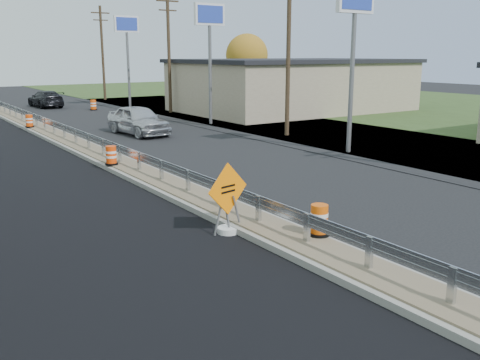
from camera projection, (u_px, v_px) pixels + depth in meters
ground at (188, 197)px, 17.91m from camera, size 140.00×140.00×0.00m
grass_verge_far at (461, 114)px, 42.32m from camera, size 40.00×120.00×0.03m
median at (104, 157)px, 24.34m from camera, size 1.60×55.00×0.23m
guardrail at (95, 141)px, 25.00m from camera, size 0.10×46.15×0.72m
retail_building_near at (293, 85)px, 44.98m from camera, size 18.50×12.50×4.27m
pylon_sign_south at (355, 14)px, 24.56m from camera, size 2.20×0.30×7.90m
pylon_sign_mid at (210, 26)px, 35.05m from camera, size 2.20×0.30×7.90m
pylon_sign_north at (127, 33)px, 46.33m from camera, size 2.20×0.30×7.90m
utility_pole_smid at (288, 49)px, 30.30m from camera, size 1.90×0.26×9.40m
utility_pole_nmid at (169, 51)px, 42.39m from camera, size 1.90×0.26×9.40m
utility_pole_north at (102, 51)px, 54.49m from camera, size 1.90×0.26×9.40m
tree_far_yellow at (247, 55)px, 58.45m from camera, size 4.62×4.62×6.86m
caution_sign at (228, 216)px, 14.20m from camera, size 1.37×0.58×1.92m
barrel_median_near at (319, 221)px, 13.37m from camera, size 0.54×0.54×0.80m
barrel_median_mid at (111, 156)px, 21.95m from camera, size 0.53×0.53×0.78m
barrel_median_far at (29, 121)px, 33.19m from camera, size 0.53×0.53×0.78m
barrel_shoulder_mid at (138, 113)px, 39.46m from camera, size 0.59×0.59×0.86m
barrel_shoulder_far at (93, 105)px, 45.55m from camera, size 0.60×0.60×0.87m
car_silver at (138, 120)px, 31.66m from camera, size 2.44×5.21×1.72m
car_dark_far at (46, 99)px, 48.08m from camera, size 2.30×5.18×1.48m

